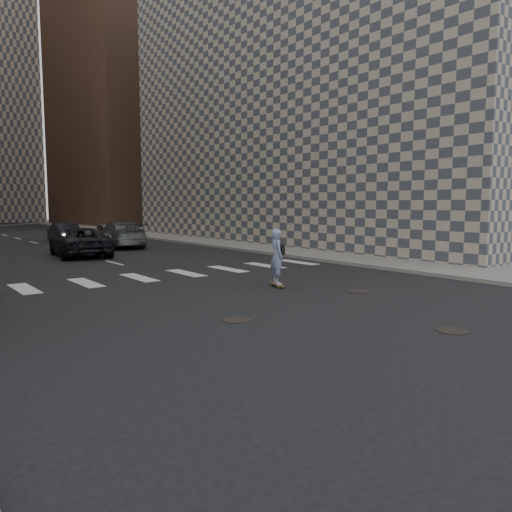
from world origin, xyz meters
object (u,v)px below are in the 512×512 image
at_px(traffic_car_c, 80,242).
at_px(traffic_car_d, 106,231).
at_px(traffic_car_b, 120,234).
at_px(traffic_car_e, 64,232).
at_px(skateboarder, 277,257).

distance_m(traffic_car_c, traffic_car_d, 11.27).
xyz_separation_m(traffic_car_b, traffic_car_c, (-3.73, -3.78, -0.07)).
bearing_deg(traffic_car_b, traffic_car_d, -96.40).
bearing_deg(traffic_car_e, traffic_car_b, 108.89).
bearing_deg(traffic_car_d, traffic_car_b, 80.35).
height_order(skateboarder, traffic_car_c, skateboarder).
bearing_deg(traffic_car_e, traffic_car_d, -175.66).
xyz_separation_m(traffic_car_c, traffic_car_e, (2.07, 9.98, -0.04)).
xyz_separation_m(skateboarder, traffic_car_b, (1.60, 17.48, -0.20)).
distance_m(traffic_car_c, traffic_car_e, 10.19).
xyz_separation_m(skateboarder, traffic_car_d, (3.07, 23.70, -0.35)).
bearing_deg(traffic_car_c, skateboarder, 105.89).
bearing_deg(traffic_car_c, traffic_car_d, -110.35).
relative_size(traffic_car_b, traffic_car_e, 1.31).
xyz_separation_m(traffic_car_b, traffic_car_d, (1.47, 6.22, -0.15)).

